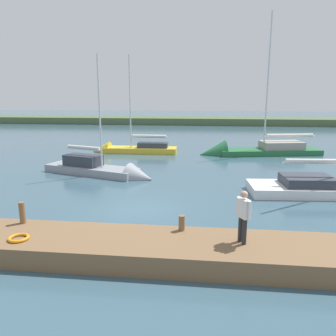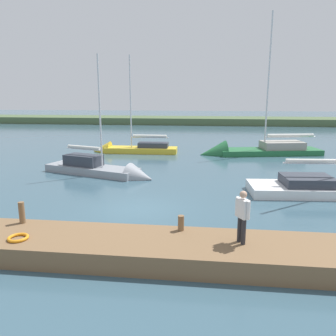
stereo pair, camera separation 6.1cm
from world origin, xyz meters
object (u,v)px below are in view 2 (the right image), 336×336
at_px(mooring_post_far, 22,213).
at_px(sailboat_inner_slip, 130,150).
at_px(mooring_post_near, 181,223).
at_px(sailboat_far_right, 251,153).
at_px(life_ring_buoy, 18,238).
at_px(sailboat_mid_channel, 105,172).
at_px(person_on_dock, 242,213).

distance_m(mooring_post_far, sailboat_inner_slip, 19.08).
distance_m(mooring_post_near, sailboat_inner_slip, 20.07).
bearing_deg(sailboat_far_right, mooring_post_far, 50.27).
bearing_deg(life_ring_buoy, mooring_post_far, -65.36).
bearing_deg(sailboat_inner_slip, life_ring_buoy, 92.19).
height_order(life_ring_buoy, sailboat_far_right, sailboat_far_right).
bearing_deg(sailboat_mid_channel, sailboat_inner_slip, 110.63).
bearing_deg(mooring_post_near, person_on_dock, 158.52).
bearing_deg(life_ring_buoy, mooring_post_near, -165.53).
distance_m(sailboat_inner_slip, sailboat_mid_channel, 8.84).
bearing_deg(mooring_post_near, sailboat_mid_channel, -59.98).
bearing_deg(person_on_dock, sailboat_mid_channel, 94.42).
height_order(mooring_post_far, sailboat_far_right, sailboat_far_right).
xyz_separation_m(sailboat_mid_channel, person_on_dock, (-7.85, 10.99, 1.46)).
relative_size(mooring_post_far, sailboat_far_right, 0.06).
xyz_separation_m(sailboat_inner_slip, person_on_dock, (-8.21, 19.82, 1.45)).
distance_m(life_ring_buoy, sailboat_far_right, 22.87).
height_order(mooring_post_far, person_on_dock, person_on_dock).
distance_m(sailboat_mid_channel, person_on_dock, 13.58).
height_order(mooring_post_far, sailboat_inner_slip, sailboat_inner_slip).
xyz_separation_m(mooring_post_far, sailboat_mid_channel, (0.15, -10.22, -0.88)).
relative_size(sailboat_mid_channel, person_on_dock, 5.06).
xyz_separation_m(mooring_post_near, sailboat_mid_channel, (5.90, -10.22, -0.75)).
xyz_separation_m(sailboat_far_right, sailboat_mid_channel, (10.71, 9.04, 0.02)).
height_order(mooring_post_near, sailboat_mid_channel, sailboat_mid_channel).
relative_size(life_ring_buoy, sailboat_mid_channel, 0.08).
bearing_deg(life_ring_buoy, person_on_dock, -175.47).
bearing_deg(sailboat_mid_channel, life_ring_buoy, -67.92).
xyz_separation_m(sailboat_inner_slip, sailboat_mid_channel, (-0.36, 8.83, -0.01)).
bearing_deg(sailboat_far_right, sailboat_inner_slip, -9.95).
xyz_separation_m(sailboat_far_right, person_on_dock, (2.86, 20.02, 1.49)).
xyz_separation_m(mooring_post_far, sailboat_inner_slip, (0.51, -19.05, -0.87)).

